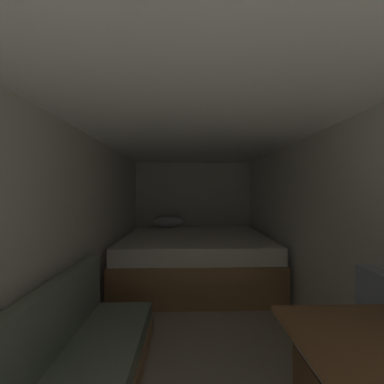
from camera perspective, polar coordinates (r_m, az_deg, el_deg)
name	(u,v)px	position (r m, az deg, el deg)	size (l,w,h in m)	color
ground_plane	(201,342)	(2.46, 2.39, -34.46)	(6.67, 6.67, 0.00)	#B2A893
wall_back	(193,212)	(4.40, 0.35, -5.14)	(2.38, 0.05, 1.98)	silver
wall_left	(74,236)	(2.31, -28.47, -10.12)	(0.05, 4.67, 1.98)	silver
wall_right	(325,235)	(2.44, 31.37, -9.56)	(0.05, 4.67, 1.98)	silver
ceiling_slab	(201,126)	(2.11, 2.40, 16.74)	(2.38, 4.67, 0.05)	white
bed	(195,257)	(3.58, 0.75, -16.62)	(2.16, 1.78, 0.92)	#9E7247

